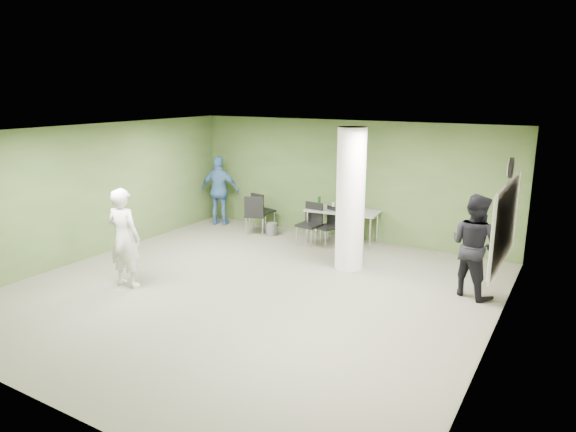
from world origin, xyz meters
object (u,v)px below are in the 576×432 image
Objects in this scene: woman_white at (124,238)px; man_black at (474,245)px; chair_back_left at (255,212)px; man_blue at (220,191)px; folding_table at (342,212)px.

woman_white is 1.01× the size of man_black.
chair_back_left is 0.54× the size of man_blue.
man_black is (3.25, -1.69, 0.15)m from folding_table.
man_black reaches higher than chair_back_left.
folding_table is 1.76× the size of chair_back_left.
chair_back_left is 1.44m from man_blue.
man_blue is at bearing -37.41° from chair_back_left.
man_black is at bearing 149.65° from man_blue.
man_blue reaches higher than man_black.
folding_table reaches higher than chair_back_left.
folding_table is at bearing 169.15° from chair_back_left.
folding_table is 0.96× the size of man_black.
woman_white is 1.00× the size of man_blue.
man_blue is (-6.72, 1.61, 0.01)m from man_black.
woman_white is at bearing 65.91° from chair_back_left.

